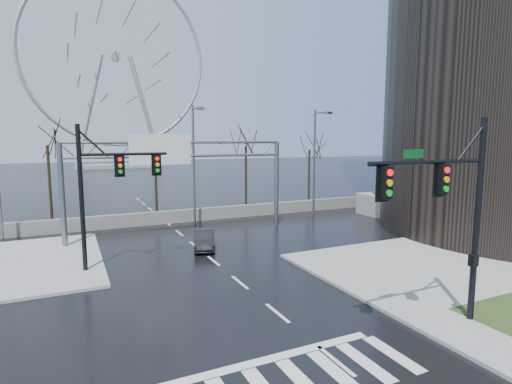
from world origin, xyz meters
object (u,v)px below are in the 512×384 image
signal_mast_far (104,184)px  car (204,239)px  signal_mast_near (455,203)px  ferris_wheel (116,64)px  sign_gantry (176,167)px

signal_mast_far → car: size_ratio=2.16×
signal_mast_near → car: signal_mast_near is taller
signal_mast_near → ferris_wheel: (-0.14, 99.04, 21.26)m
sign_gantry → signal_mast_near: bearing=-73.8°
signal_mast_far → car: (6.23, 1.93, -4.22)m
signal_mast_near → ferris_wheel: 101.29m
sign_gantry → car: sign_gantry is taller
ferris_wheel → car: 88.01m
signal_mast_near → ferris_wheel: size_ratio=0.16×
signal_mast_far → sign_gantry: (5.49, 6.00, 0.35)m
signal_mast_far → ferris_wheel: (10.87, 86.04, 21.30)m
ferris_wheel → car: (-4.63, -84.10, -25.52)m
signal_mast_near → sign_gantry: size_ratio=0.49×
signal_mast_near → car: 16.25m
signal_mast_near → signal_mast_far: same height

